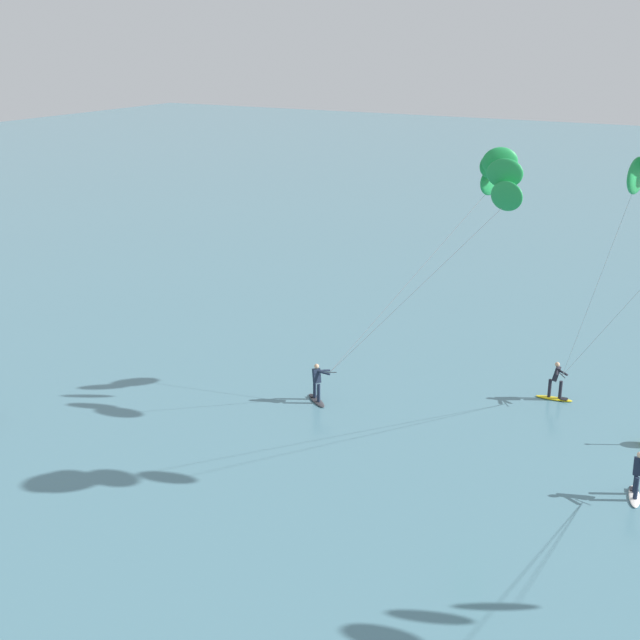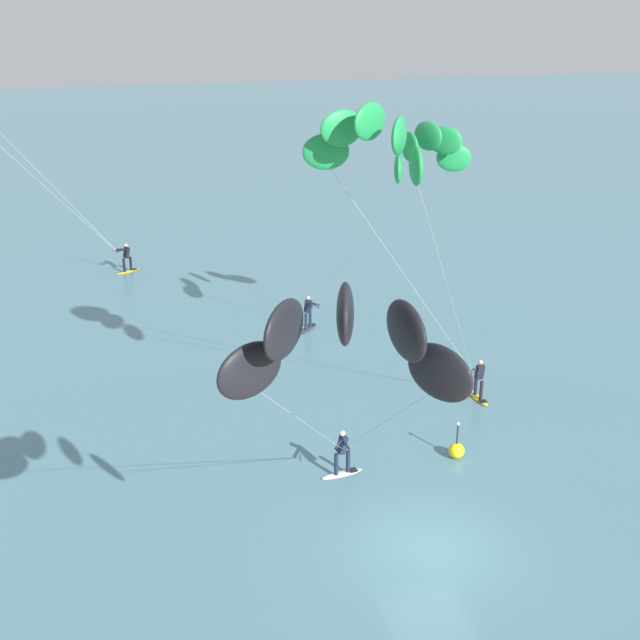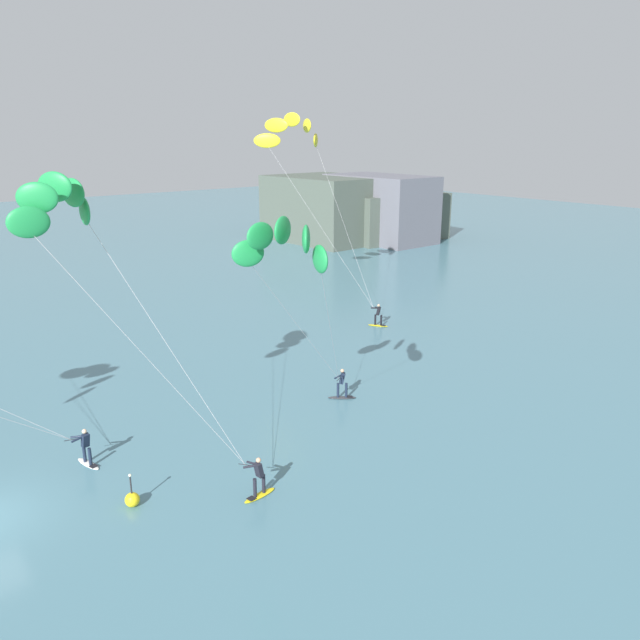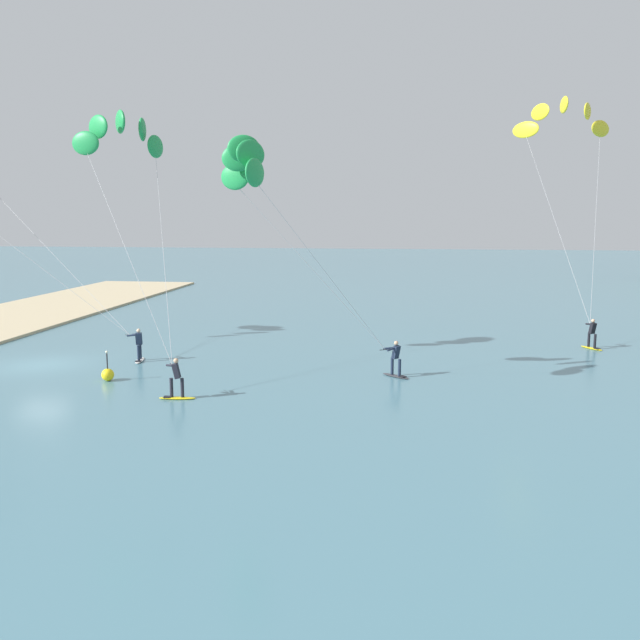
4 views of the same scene
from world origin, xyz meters
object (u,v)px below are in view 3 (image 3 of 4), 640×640
kitesurfer_far_out (67,217)px  kitesurfer_mid_water (287,254)px  marker_buoy (132,499)px  kitesurfer_downwind (295,136)px

kitesurfer_far_out → kitesurfer_mid_water: bearing=61.7°
kitesurfer_mid_water → marker_buoy: bearing=-95.5°
kitesurfer_far_out → kitesurfer_downwind: bearing=126.3°
kitesurfer_downwind → marker_buoy: bearing=-48.8°
kitesurfer_mid_water → kitesurfer_downwind: bearing=142.2°
kitesurfer_downwind → marker_buoy: kitesurfer_downwind is taller
kitesurfer_mid_water → kitesurfer_downwind: size_ratio=0.69×
kitesurfer_far_out → kitesurfer_downwind: (-17.22, 23.47, 2.74)m
marker_buoy → kitesurfer_downwind: bearing=131.2°
kitesurfer_downwind → marker_buoy: 33.61m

